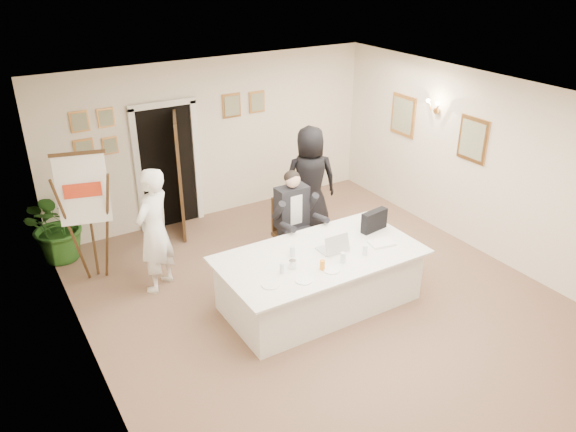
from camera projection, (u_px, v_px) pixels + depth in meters
The scene contains 27 objects.
floor at pixel (326, 304), 7.73m from camera, with size 7.00×7.00×0.00m, color brown.
ceiling at pixel (333, 104), 6.51m from camera, with size 6.00×7.00×0.02m, color white.
wall_back at pixel (214, 139), 9.82m from camera, with size 6.00×0.10×2.80m, color beige.
wall_left at pixel (88, 278), 5.72m from camera, with size 0.10×7.00×2.80m, color beige.
wall_right at pixel (491, 169), 8.52m from camera, with size 0.10×7.00×2.80m, color beige.
doorway at pixel (172, 171), 9.42m from camera, with size 1.14×0.86×2.20m.
pictures_back_wall at pixel (169, 121), 9.23m from camera, with size 3.40×0.06×0.80m, color #CA8945, non-canonical shape.
pictures_right_wall at pixel (435, 127), 9.28m from camera, with size 0.06×2.20×0.80m, color #CA8945, non-canonical shape.
wall_sconce at pixel (435, 107), 9.09m from camera, with size 0.20×0.30×0.24m, color #C4883F, non-canonical shape.
conference_table at pixel (319, 279), 7.58m from camera, with size 2.72×1.45×0.78m.
seated_man at pixel (294, 219), 8.39m from camera, with size 0.66×0.70×1.54m, color black, non-canonical shape.
flip_chart at pixel (89, 224), 7.93m from camera, with size 0.70×0.51×1.95m.
standing_man at pixel (154, 231), 7.73m from camera, with size 0.66×0.44×1.82m, color white.
standing_woman at pixel (310, 180), 9.35m from camera, with size 0.90×0.59×1.84m, color black.
potted_palm at pixel (59, 223), 8.63m from camera, with size 1.09×0.95×1.21m, color #285E1F.
laptop at pixel (332, 240), 7.47m from camera, with size 0.36×0.38×0.28m, color #B7BABC, non-canonical shape.
laptop_bag at pixel (374, 221), 7.98m from camera, with size 0.43×0.12×0.30m, color black.
paper_stack at pixel (382, 243), 7.66m from camera, with size 0.33×0.23×0.03m, color white.
plate_left at pixel (270, 285), 6.73m from camera, with size 0.22×0.22×0.01m, color white.
plate_mid at pixel (304, 280), 6.82m from camera, with size 0.22×0.22×0.01m, color white.
plate_near at pixel (332, 270), 7.04m from camera, with size 0.21×0.21×0.01m, color white.
glass_a at pixel (282, 268), 6.96m from camera, with size 0.06×0.06×0.14m, color silver.
glass_b at pixel (343, 258), 7.19m from camera, with size 0.07×0.07×0.14m, color silver.
glass_c at pixel (365, 250), 7.38m from camera, with size 0.06×0.06×0.14m, color silver.
glass_d at pixel (292, 251), 7.34m from camera, with size 0.07×0.07×0.14m, color silver.
oj_glass at pixel (322, 265), 7.04m from camera, with size 0.07×0.07×0.13m, color orange.
steel_jug at pixel (293, 264), 7.07m from camera, with size 0.10×0.10×0.11m, color silver.
Camera 1 is at (-3.77, -5.23, 4.46)m, focal length 35.00 mm.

